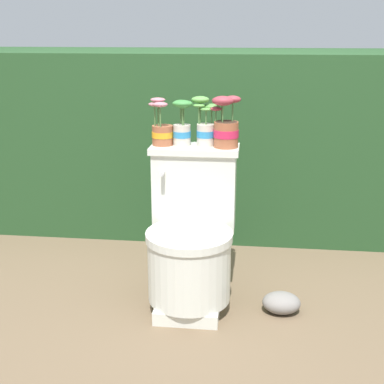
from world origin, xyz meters
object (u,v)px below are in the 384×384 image
at_px(toilet, 191,241).
at_px(garden_stone, 281,303).
at_px(potted_plant_midright, 226,127).
at_px(potted_plant_middle, 206,126).
at_px(potted_plant_left, 162,130).
at_px(potted_plant_midleft, 182,127).

xyz_separation_m(toilet, garden_stone, (0.43, -0.05, -0.27)).
bearing_deg(potted_plant_midright, potted_plant_middle, 164.55).
height_order(potted_plant_left, garden_stone, potted_plant_left).
height_order(toilet, garden_stone, toilet).
relative_size(potted_plant_middle, garden_stone, 1.30).
bearing_deg(potted_plant_left, garden_stone, -18.80).
bearing_deg(potted_plant_middle, potted_plant_left, -175.90).
distance_m(toilet, potted_plant_midleft, 0.53).
bearing_deg(potted_plant_midleft, potted_plant_left, -178.20).
bearing_deg(potted_plant_left, toilet, -43.59).
distance_m(potted_plant_left, potted_plant_midleft, 0.10).
distance_m(toilet, potted_plant_midright, 0.55).
relative_size(toilet, garden_stone, 4.17).
bearing_deg(garden_stone, potted_plant_midleft, 157.58).
relative_size(toilet, potted_plant_midright, 3.10).
bearing_deg(toilet, garden_stone, -6.75).
relative_size(toilet, potted_plant_middle, 3.22).
bearing_deg(garden_stone, potted_plant_left, 161.20).
xyz_separation_m(potted_plant_midleft, garden_stone, (0.49, -0.20, -0.78)).
bearing_deg(garden_stone, toilet, 173.25).
bearing_deg(potted_plant_midright, potted_plant_left, 177.70).
relative_size(potted_plant_left, garden_stone, 1.27).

